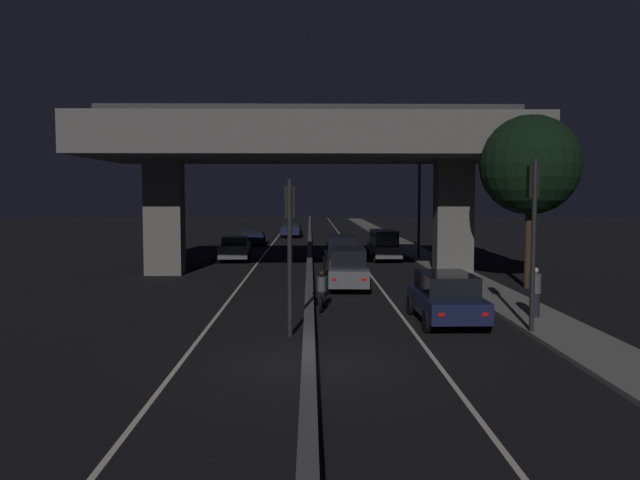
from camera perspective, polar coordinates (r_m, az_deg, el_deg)
The scene contains 19 objects.
ground_plane at distance 15.73m, azimuth -1.03°, elevation -11.26°, with size 200.00×200.00×0.00m, color black.
lane_line_left_inner at distance 50.44m, azimuth -4.59°, elevation -0.61°, with size 0.12×126.00×0.00m, color beige.
lane_line_right_inner at distance 50.44m, azimuth 2.68°, elevation -0.60°, with size 0.12×126.00×0.00m, color beige.
median_divider at distance 50.32m, azimuth -0.95°, elevation -0.39°, with size 0.32×126.00×0.38m, color #4C4C51.
sidewalk_right at distance 44.02m, azimuth 9.02°, elevation -1.27°, with size 2.18×126.00×0.13m, color slate.
elevated_overpass at distance 32.83m, azimuth -0.99°, elevation 8.66°, with size 22.34×9.73×8.87m.
traffic_light_left_of_median at distance 18.37m, azimuth -2.78°, elevation 0.97°, with size 0.30×0.49×4.63m.
traffic_light_right_of_median at distance 19.49m, azimuth 18.90°, elevation 2.13°, with size 0.30×0.49×5.25m.
street_lamp at distance 40.23m, azimuth 8.73°, elevation 5.41°, with size 2.03×0.32×8.75m.
car_dark_blue_lead at distance 20.82m, azimuth 11.45°, elevation -5.11°, with size 2.04×4.39×1.63m.
car_grey_second at distance 27.88m, azimuth 2.60°, elevation -2.57°, with size 2.02×4.61×1.80m.
car_black_third at distance 34.11m, azimuth 1.96°, elevation -1.16°, with size 1.93×4.78×1.93m.
car_grey_fourth at distance 39.96m, azimuth 5.86°, elevation -0.42°, with size 1.91×4.48×1.94m.
car_grey_lead_oncoming at distance 39.87m, azimuth -7.78°, elevation -0.78°, with size 2.09×4.42×1.54m.
car_dark_blue_second_oncoming at distance 52.55m, azimuth -6.17°, elevation 0.38°, with size 2.17×4.58×1.38m.
car_dark_blue_third_oncoming at distance 61.40m, azimuth -2.63°, elevation 1.01°, with size 2.07×4.01×1.61m.
motorcycle_black_filtering_near at distance 22.81m, azimuth 0.14°, elevation -4.85°, with size 0.34×1.89×1.44m.
pedestrian_on_sidewalk at distance 21.97m, azimuth 19.05°, elevation -4.54°, with size 0.39×0.39×1.66m.
roadside_tree_kerbside_near at distance 29.35m, azimuth 18.65°, elevation 6.50°, with size 4.43×4.43×7.72m.
Camera 1 is at (0.04, -15.17, 4.18)m, focal length 35.00 mm.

